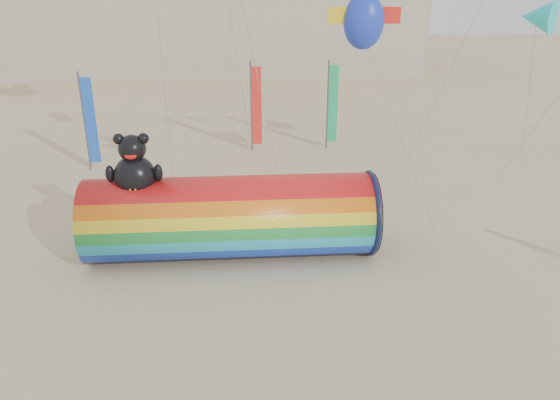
{
  "coord_description": "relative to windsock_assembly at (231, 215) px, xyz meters",
  "views": [
    {
      "loc": [
        -0.85,
        -16.04,
        9.7
      ],
      "look_at": [
        0.5,
        1.5,
        2.4
      ],
      "focal_mm": 35.0,
      "sensor_mm": 36.0,
      "label": 1
    }
  ],
  "objects": [
    {
      "name": "ground",
      "position": [
        1.24,
        -2.13,
        -1.6
      ],
      "size": [
        160.0,
        160.0,
        0.0
      ],
      "primitive_type": "plane",
      "color": "#CCB58C",
      "rests_on": "ground"
    },
    {
      "name": "windsock_assembly",
      "position": [
        0.0,
        0.0,
        0.0
      ],
      "size": [
        10.44,
        3.18,
        4.81
      ],
      "color": "red",
      "rests_on": "ground"
    },
    {
      "name": "festival_banners",
      "position": [
        -0.07,
        12.11,
        1.04
      ],
      "size": [
        13.86,
        2.96,
        5.2
      ],
      "color": "#59595E",
      "rests_on": "ground"
    }
  ]
}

